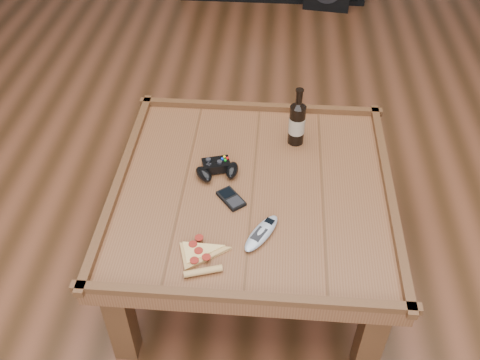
# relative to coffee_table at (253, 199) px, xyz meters

# --- Properties ---
(ground) EXTENTS (6.00, 6.00, 0.00)m
(ground) POSITION_rel_coffee_table_xyz_m (0.00, 0.00, -0.39)
(ground) COLOR #3F2412
(ground) RESTS_ON ground
(coffee_table) EXTENTS (1.03, 1.03, 0.48)m
(coffee_table) POSITION_rel_coffee_table_xyz_m (0.00, 0.00, 0.00)
(coffee_table) COLOR brown
(coffee_table) RESTS_ON ground
(beer_bottle) EXTENTS (0.06, 0.06, 0.24)m
(beer_bottle) POSITION_rel_coffee_table_xyz_m (0.15, 0.27, 0.16)
(beer_bottle) COLOR black
(beer_bottle) RESTS_ON coffee_table
(game_controller) EXTENTS (0.17, 0.14, 0.05)m
(game_controller) POSITION_rel_coffee_table_xyz_m (-0.14, 0.06, 0.08)
(game_controller) COLOR black
(game_controller) RESTS_ON coffee_table
(pizza_slice) EXTENTS (0.19, 0.24, 0.02)m
(pizza_slice) POSITION_rel_coffee_table_xyz_m (-0.15, -0.33, 0.07)
(pizza_slice) COLOR tan
(pizza_slice) RESTS_ON coffee_table
(smartphone) EXTENTS (0.11, 0.12, 0.01)m
(smartphone) POSITION_rel_coffee_table_xyz_m (-0.07, -0.07, 0.07)
(smartphone) COLOR black
(smartphone) RESTS_ON coffee_table
(remote_control) EXTENTS (0.14, 0.19, 0.03)m
(remote_control) POSITION_rel_coffee_table_xyz_m (0.04, -0.23, 0.07)
(remote_control) COLOR #9FA6AD
(remote_control) RESTS_ON coffee_table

